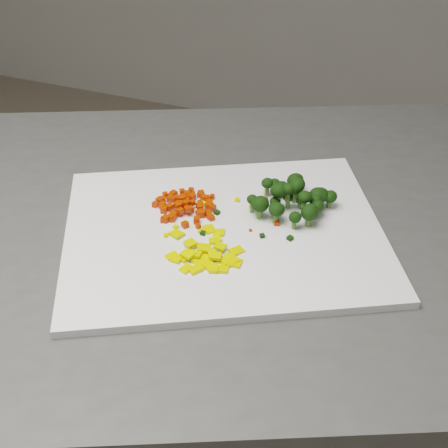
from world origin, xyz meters
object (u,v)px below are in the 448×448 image
(counter_block, at_px, (200,408))
(cutting_board, at_px, (224,233))
(pepper_pile, at_px, (202,249))
(carrot_pile, at_px, (186,202))
(broccoli_pile, at_px, (293,195))

(counter_block, xyz_separation_m, cutting_board, (0.06, -0.02, 0.46))
(counter_block, xyz_separation_m, pepper_pile, (0.05, -0.08, 0.47))
(carrot_pile, xyz_separation_m, broccoli_pile, (0.15, 0.05, 0.01))
(counter_block, relative_size, carrot_pile, 10.64)
(counter_block, height_order, cutting_board, cutting_board)
(cutting_board, bearing_deg, broccoli_pile, 45.76)
(carrot_pile, relative_size, pepper_pile, 0.86)
(counter_block, relative_size, pepper_pile, 9.18)
(counter_block, relative_size, broccoli_pile, 8.87)
(pepper_pile, xyz_separation_m, broccoli_pile, (0.09, 0.14, 0.02))
(carrot_pile, bearing_deg, counter_block, -35.16)
(cutting_board, bearing_deg, pepper_pile, -97.67)
(counter_block, bearing_deg, broccoli_pile, 25.51)
(cutting_board, bearing_deg, counter_block, 163.97)
(broccoli_pile, bearing_deg, carrot_pile, -160.03)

